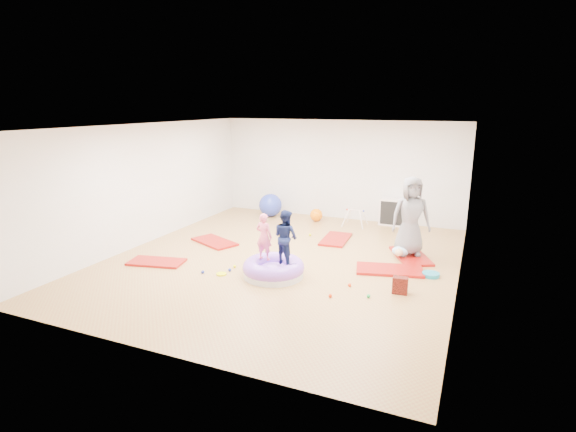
% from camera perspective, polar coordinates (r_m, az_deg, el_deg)
% --- Properties ---
extents(room, '(7.01, 8.01, 2.81)m').
position_cam_1_polar(room, '(9.21, -0.73, 2.60)').
color(room, '#A78848').
rests_on(room, ground).
extents(gym_mat_front_left, '(1.23, 0.80, 0.05)m').
position_cam_1_polar(gym_mat_front_left, '(9.80, -16.35, -5.62)').
color(gym_mat_front_left, '#A30B01').
rests_on(gym_mat_front_left, ground).
extents(gym_mat_mid_left, '(1.32, 1.02, 0.05)m').
position_cam_1_polar(gym_mat_mid_left, '(10.89, -9.31, -3.25)').
color(gym_mat_mid_left, '#A30B01').
rests_on(gym_mat_mid_left, ground).
extents(gym_mat_center_back, '(0.66, 1.21, 0.05)m').
position_cam_1_polar(gym_mat_center_back, '(11.01, 6.07, -2.94)').
color(gym_mat_center_back, '#A30B01').
rests_on(gym_mat_center_back, ground).
extents(gym_mat_right, '(1.41, 0.94, 0.05)m').
position_cam_1_polar(gym_mat_right, '(9.20, 12.75, -6.68)').
color(gym_mat_right, '#A30B01').
rests_on(gym_mat_right, ground).
extents(gym_mat_rear_right, '(1.10, 1.39, 0.05)m').
position_cam_1_polar(gym_mat_rear_right, '(10.12, 15.31, -4.91)').
color(gym_mat_rear_right, '#A30B01').
rests_on(gym_mat_rear_right, ground).
extents(inflatable_cushion, '(1.19, 1.19, 0.37)m').
position_cam_1_polar(inflatable_cushion, '(8.68, -1.85, -6.74)').
color(inflatable_cushion, silver).
rests_on(inflatable_cushion, ground).
extents(child_pink, '(0.35, 0.25, 0.92)m').
position_cam_1_polar(child_pink, '(8.62, -3.08, -2.30)').
color(child_pink, '#F16285').
rests_on(child_pink, inflatable_cushion).
extents(child_navy, '(0.62, 0.56, 1.04)m').
position_cam_1_polar(child_navy, '(8.37, -0.29, -2.36)').
color(child_navy, '#101842').
rests_on(child_navy, inflatable_cushion).
extents(adult_caregiver, '(0.98, 0.83, 1.70)m').
position_cam_1_polar(adult_caregiver, '(9.93, 15.33, -0.01)').
color(adult_caregiver, slate).
rests_on(adult_caregiver, gym_mat_rear_right).
extents(infant, '(0.35, 0.36, 0.21)m').
position_cam_1_polar(infant, '(9.93, 14.03, -4.39)').
color(infant, '#ADDAFF').
rests_on(infant, gym_mat_rear_right).
extents(ball_pit_balls, '(3.69, 3.40, 0.07)m').
position_cam_1_polar(ball_pit_balls, '(9.16, 1.46, -6.37)').
color(ball_pit_balls, '#DCEA00').
rests_on(ball_pit_balls, ground).
extents(exercise_ball_blue, '(0.67, 0.67, 0.67)m').
position_cam_1_polar(exercise_ball_blue, '(13.20, -2.25, 1.38)').
color(exercise_ball_blue, '#2637AC').
rests_on(exercise_ball_blue, ground).
extents(exercise_ball_orange, '(0.36, 0.36, 0.36)m').
position_cam_1_polar(exercise_ball_orange, '(12.70, 3.62, 0.13)').
color(exercise_ball_orange, orange).
rests_on(exercise_ball_orange, ground).
extents(infant_play_gym, '(0.61, 0.58, 0.47)m').
position_cam_1_polar(infant_play_gym, '(12.22, 8.52, 0.09)').
color(infant_play_gym, silver).
rests_on(infant_play_gym, ground).
extents(cube_shelf, '(0.74, 0.36, 0.74)m').
position_cam_1_polar(cube_shelf, '(12.54, 13.21, 0.50)').
color(cube_shelf, silver).
rests_on(cube_shelf, ground).
extents(balance_disc, '(0.33, 0.33, 0.07)m').
position_cam_1_polar(balance_disc, '(9.13, 17.68, -7.10)').
color(balance_disc, teal).
rests_on(balance_disc, ground).
extents(backpack, '(0.27, 0.18, 0.30)m').
position_cam_1_polar(backpack, '(8.16, 14.05, -8.54)').
color(backpack, maroon).
rests_on(backpack, ground).
extents(yellow_toy, '(0.20, 0.20, 0.03)m').
position_cam_1_polar(yellow_toy, '(8.89, -8.45, -7.29)').
color(yellow_toy, '#DCEA00').
rests_on(yellow_toy, ground).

